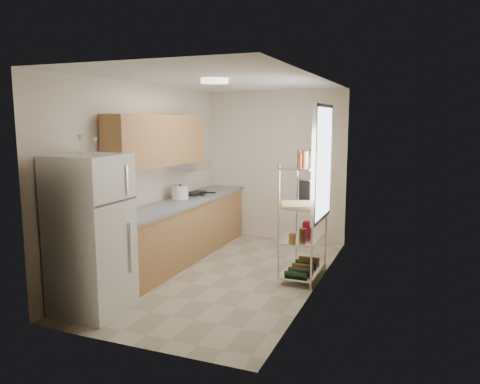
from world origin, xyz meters
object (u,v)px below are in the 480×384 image
object	(u,v)px
cutting_board	(297,205)
espresso_machine	(309,189)
frying_pan_large	(192,194)
refrigerator	(90,235)
rice_cooker	(180,193)

from	to	relation	value
cutting_board	espresso_machine	bearing A→B (deg)	87.43
espresso_machine	frying_pan_large	bearing A→B (deg)	-173.57
frying_pan_large	refrigerator	bearing A→B (deg)	-67.82
rice_cooker	frying_pan_large	distance (m)	0.40
cutting_board	frying_pan_large	bearing A→B (deg)	155.66
cutting_board	espresso_machine	size ratio (longest dim) A/B	1.70
frying_pan_large	espresso_machine	distance (m)	2.04
rice_cooker	espresso_machine	world-z (taller)	espresso_machine
refrigerator	espresso_machine	distance (m)	2.96
rice_cooker	cutting_board	xyz separation A→B (m)	(1.96, -0.50, 0.03)
refrigerator	cutting_board	distance (m)	2.53
rice_cooker	refrigerator	bearing A→B (deg)	-86.64
espresso_machine	rice_cooker	bearing A→B (deg)	-162.45
refrigerator	cutting_board	world-z (taller)	refrigerator
frying_pan_large	espresso_machine	bearing A→B (deg)	9.31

